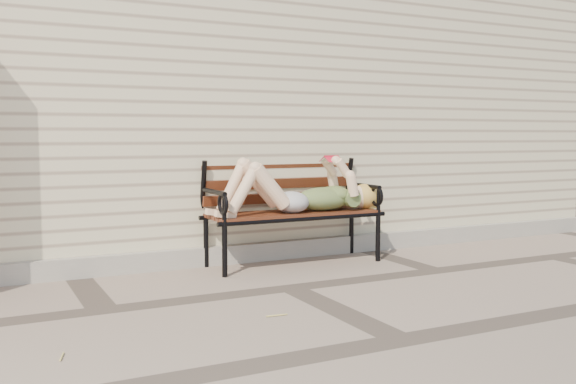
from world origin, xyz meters
TOP-DOWN VIEW (x-y plane):
  - ground at (0.00, 0.00)m, footprint 80.00×80.00m
  - house_wall at (0.00, 3.00)m, footprint 8.00×4.00m
  - foundation_strip at (0.00, 0.97)m, footprint 8.00×0.10m
  - garden_bench at (0.39, 0.82)m, footprint 1.53×0.61m
  - reading_woman at (0.41, 0.70)m, footprint 1.44×0.33m

SIDE VIEW (x-z plane):
  - ground at x=0.00m, z-range 0.00..0.00m
  - foundation_strip at x=0.00m, z-range 0.00..0.15m
  - garden_bench at x=0.39m, z-range 0.06..1.05m
  - reading_woman at x=0.41m, z-range 0.36..0.82m
  - house_wall at x=0.00m, z-range 0.00..3.00m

